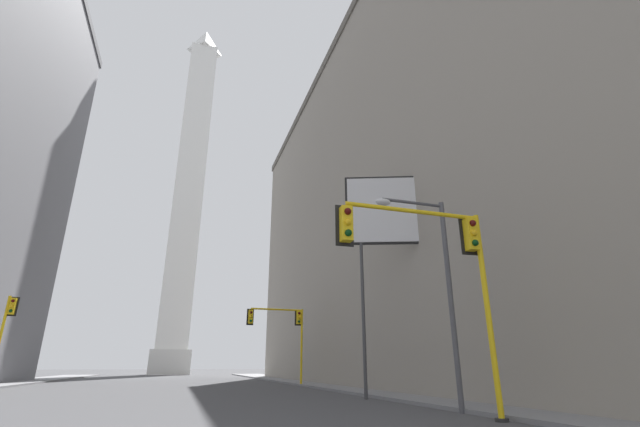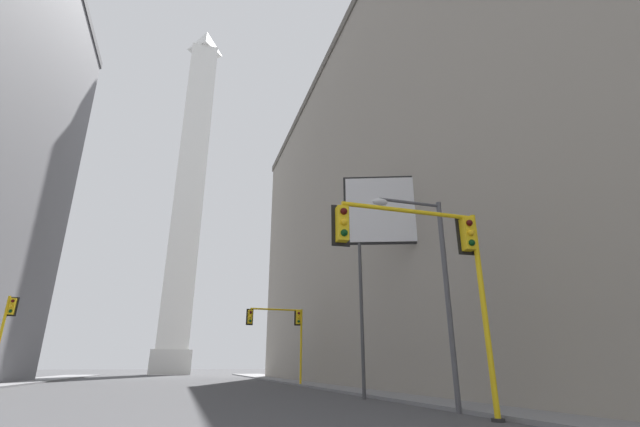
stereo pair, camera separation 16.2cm
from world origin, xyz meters
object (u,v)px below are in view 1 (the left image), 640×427
(traffic_light_near_right, at_px, (437,255))
(billboard_sign, at_px, (389,217))
(traffic_light_mid_left, at_px, (5,327))
(street_lamp, at_px, (437,274))
(traffic_light_mid_right, at_px, (284,326))
(obelisk, at_px, (190,183))

(traffic_light_near_right, bearing_deg, billboard_sign, 71.56)
(traffic_light_mid_left, height_order, street_lamp, street_lamp)
(billboard_sign, bearing_deg, street_lamp, -102.50)
(traffic_light_mid_left, relative_size, street_lamp, 0.79)
(traffic_light_mid_left, relative_size, traffic_light_mid_right, 1.00)
(obelisk, xyz_separation_m, street_lamp, (10.17, -71.44, -32.25))
(traffic_light_mid_left, xyz_separation_m, street_lamp, (20.48, -21.09, 0.80))
(traffic_light_mid_right, height_order, billboard_sign, billboard_sign)
(obelisk, distance_m, traffic_light_mid_left, 61.11)
(obelisk, bearing_deg, billboard_sign, -79.92)
(obelisk, xyz_separation_m, traffic_light_mid_left, (-10.31, -50.35, -33.05))
(traffic_light_near_right, xyz_separation_m, billboard_sign, (2.92, 8.76, 4.51))
(billboard_sign, bearing_deg, obelisk, 100.08)
(obelisk, height_order, street_lamp, obelisk)
(street_lamp, bearing_deg, traffic_light_near_right, -121.94)
(obelisk, relative_size, traffic_light_mid_right, 12.47)
(obelisk, height_order, billboard_sign, obelisk)
(traffic_light_near_right, bearing_deg, obelisk, 96.68)
(traffic_light_mid_left, distance_m, traffic_light_mid_right, 19.71)
(billboard_sign, bearing_deg, traffic_light_mid_left, 146.00)
(traffic_light_near_right, bearing_deg, traffic_light_mid_right, 88.35)
(traffic_light_mid_right, xyz_separation_m, billboard_sign, (2.21, -15.79, 4.73))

